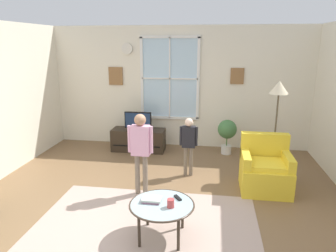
{
  "coord_description": "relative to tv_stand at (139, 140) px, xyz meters",
  "views": [
    {
      "loc": [
        0.77,
        -3.74,
        2.3
      ],
      "look_at": [
        0.07,
        0.98,
        1.02
      ],
      "focal_mm": 33.47,
      "sensor_mm": 36.0,
      "label": 1
    }
  ],
  "objects": [
    {
      "name": "ground_plane",
      "position": [
        0.83,
        -2.63,
        -0.25
      ],
      "size": [
        6.28,
        6.86,
        0.02
      ],
      "primitive_type": "cube",
      "color": "brown"
    },
    {
      "name": "back_wall",
      "position": [
        0.82,
        0.56,
        1.1
      ],
      "size": [
        5.68,
        0.17,
        2.66
      ],
      "color": "silver",
      "rests_on": "ground_plane"
    },
    {
      "name": "area_rug",
      "position": [
        0.79,
        -2.87,
        -0.24
      ],
      "size": [
        2.89,
        1.95,
        0.01
      ],
      "primitive_type": "cube",
      "color": "tan",
      "rests_on": "ground_plane"
    },
    {
      "name": "tv_stand",
      "position": [
        0.0,
        0.0,
        0.0
      ],
      "size": [
        1.14,
        0.45,
        0.48
      ],
      "color": "#2D2319",
      "rests_on": "ground_plane"
    },
    {
      "name": "television",
      "position": [
        0.0,
        -0.0,
        0.44
      ],
      "size": [
        0.58,
        0.08,
        0.39
      ],
      "color": "#4C4C4C",
      "rests_on": "tv_stand"
    },
    {
      "name": "armchair",
      "position": [
        2.45,
        -1.54,
        0.09
      ],
      "size": [
        0.76,
        0.74,
        0.87
      ],
      "color": "yellow",
      "rests_on": "ground_plane"
    },
    {
      "name": "coffee_table",
      "position": [
        1.04,
        -3.07,
        0.18
      ],
      "size": [
        0.79,
        0.79,
        0.45
      ],
      "color": "#99B2B7",
      "rests_on": "ground_plane"
    },
    {
      "name": "book_stack",
      "position": [
        0.9,
        -3.02,
        0.23
      ],
      "size": [
        0.23,
        0.17,
        0.04
      ],
      "color": "#8B5B74",
      "rests_on": "coffee_table"
    },
    {
      "name": "cup",
      "position": [
        1.15,
        -3.13,
        0.26
      ],
      "size": [
        0.09,
        0.09,
        0.1
      ],
      "primitive_type": "cylinder",
      "color": "#BF3F3F",
      "rests_on": "coffee_table"
    },
    {
      "name": "remote_near_books",
      "position": [
        1.21,
        -2.91,
        0.22
      ],
      "size": [
        0.11,
        0.14,
        0.02
      ],
      "primitive_type": "cube",
      "rotation": [
        0.0,
        0.0,
        0.59
      ],
      "color": "black",
      "rests_on": "coffee_table"
    },
    {
      "name": "person_pink_shirt",
      "position": [
        0.53,
        -2.0,
        0.56
      ],
      "size": [
        0.39,
        0.18,
        1.28
      ],
      "color": "#726656",
      "rests_on": "ground_plane"
    },
    {
      "name": "person_black_shirt",
      "position": [
        1.19,
        -1.19,
        0.42
      ],
      "size": [
        0.32,
        0.14,
        1.05
      ],
      "color": "#726656",
      "rests_on": "ground_plane"
    },
    {
      "name": "potted_plant_by_window",
      "position": [
        1.9,
        0.07,
        0.25
      ],
      "size": [
        0.4,
        0.4,
        0.74
      ],
      "color": "silver",
      "rests_on": "ground_plane"
    },
    {
      "name": "floor_lamp",
      "position": [
        2.68,
        -0.91,
        1.17
      ],
      "size": [
        0.32,
        0.32,
        1.68
      ],
      "color": "black",
      "rests_on": "ground_plane"
    }
  ]
}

